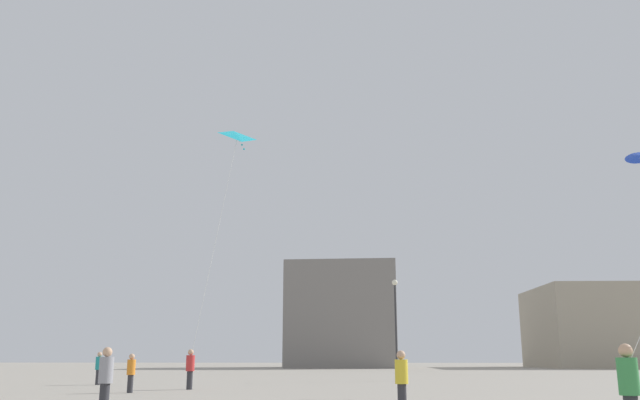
{
  "coord_description": "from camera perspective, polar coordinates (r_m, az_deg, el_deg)",
  "views": [
    {
      "loc": [
        1.1,
        -4.78,
        1.52
      ],
      "look_at": [
        0.0,
        14.33,
        6.06
      ],
      "focal_mm": 37.0,
      "sensor_mm": 36.0,
      "label": 1
    }
  ],
  "objects": [
    {
      "name": "person_in_teal",
      "position": [
        38.68,
        -18.58,
        -13.51
      ],
      "size": [
        0.38,
        0.38,
        1.73
      ],
      "rotation": [
        0.0,
        0.0,
        0.26
      ],
      "color": "#2D2D33",
      "rests_on": "ground_plane"
    },
    {
      "name": "kite_cobalt_diamond",
      "position": [
        35.51,
        25.87,
        3.32
      ],
      "size": [
        1.8,
        13.69,
        10.14
      ],
      "color": "blue"
    },
    {
      "name": "building_centre_hall",
      "position": [
        98.05,
        23.9,
        -10.03
      ],
      "size": [
        19.96,
        18.2,
        10.51
      ],
      "color": "#A39984",
      "rests_on": "ground_plane"
    },
    {
      "name": "person_in_orange",
      "position": [
        30.02,
        -16.03,
        -14.05
      ],
      "size": [
        0.35,
        0.35,
        1.62
      ],
      "rotation": [
        0.0,
        0.0,
        3.92
      ],
      "color": "#2D2D33",
      "rests_on": "ground_plane"
    },
    {
      "name": "person_in_grey",
      "position": [
        19.31,
        -18.05,
        -14.36
      ],
      "size": [
        0.38,
        0.38,
        1.76
      ],
      "rotation": [
        0.0,
        0.0,
        4.96
      ],
      "color": "#2D2D33",
      "rests_on": "ground_plane"
    },
    {
      "name": "building_left_hall",
      "position": [
        89.87,
        1.98,
        -9.96
      ],
      "size": [
        14.8,
        13.44,
        13.58
      ],
      "color": "gray",
      "rests_on": "ground_plane"
    },
    {
      "name": "person_in_green",
      "position": [
        14.17,
        25.17,
        -14.39
      ],
      "size": [
        0.38,
        0.38,
        1.75
      ],
      "rotation": [
        0.0,
        0.0,
        3.97
      ],
      "color": "#2D2D33",
      "rests_on": "ground_plane"
    },
    {
      "name": "kite_cyan_delta",
      "position": [
        35.34,
        -7.16,
        5.28
      ],
      "size": [
        2.53,
        2.45,
        11.97
      ],
      "color": "#1EB2C6"
    },
    {
      "name": "person_in_yellow",
      "position": [
        19.19,
        7.07,
        -15.04
      ],
      "size": [
        0.36,
        0.36,
        1.67
      ],
      "rotation": [
        0.0,
        0.0,
        3.75
      ],
      "color": "#2D2D33",
      "rests_on": "ground_plane"
    },
    {
      "name": "person_in_red",
      "position": [
        32.3,
        -11.17,
        -14.01
      ],
      "size": [
        0.4,
        0.4,
        1.83
      ],
      "rotation": [
        0.0,
        0.0,
        3.77
      ],
      "color": "#2D2D33",
      "rests_on": "ground_plane"
    },
    {
      "name": "lamppost_west",
      "position": [
        42.64,
        6.55,
        -9.81
      ],
      "size": [
        0.36,
        0.36,
        6.28
      ],
      "color": "#2D2D30",
      "rests_on": "ground_plane"
    }
  ]
}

